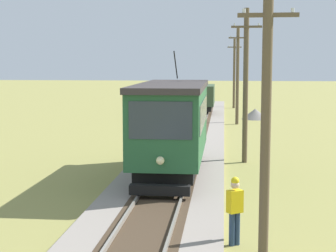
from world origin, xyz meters
name	(u,v)px	position (x,y,z in m)	size (l,w,h in m)	color
red_tram	(172,124)	(0.00, 19.81, 2.19)	(2.60, 8.54, 4.79)	#235633
freight_car	(200,97)	(0.00, 45.58, 1.56)	(2.40, 5.20, 2.31)	#384C33
utility_pole_near_tram	(266,118)	(3.04, 11.19, 3.36)	(1.40, 0.26, 6.52)	brown
utility_pole_mid	(246,84)	(3.04, 23.63, 3.65)	(1.40, 0.49, 7.11)	brown
utility_pole_far	(238,74)	(3.04, 39.20, 3.74)	(1.40, 0.60, 7.29)	brown
utility_pole_distant	(234,73)	(3.04, 53.17, 3.55)	(1.40, 0.25, 6.91)	brown
gravel_pile	(255,114)	(4.60, 42.77, 0.43)	(2.21, 2.21, 0.85)	gray
track_worker	(235,208)	(2.36, 11.93, 0.98)	(0.45, 0.41, 1.78)	navy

